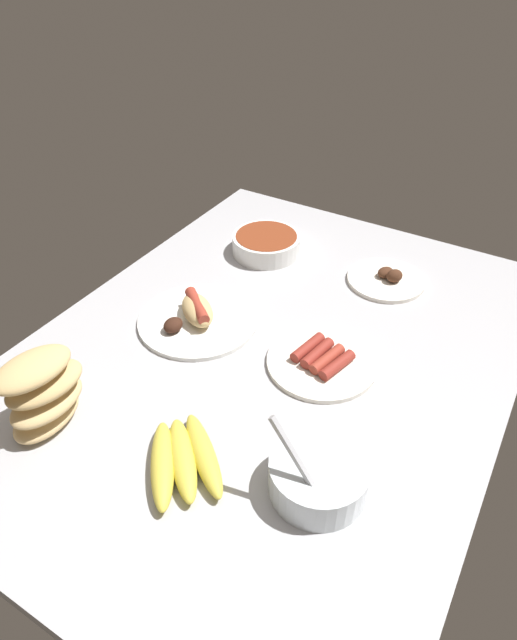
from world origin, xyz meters
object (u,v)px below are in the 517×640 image
(plate_hotdog_assembled, at_px, (196,318))
(bowl_chili, at_px, (266,243))
(banana_bunch, at_px, (182,459))
(bowl_coleslaw, at_px, (318,475))
(bread_stack, at_px, (43,393))
(plate_grilled_meat, at_px, (386,279))
(plate_sausages, at_px, (322,361))

(plate_hotdog_assembled, bearing_deg, bowl_chili, -177.03)
(banana_bunch, distance_m, bowl_chili, 0.67)
(bowl_chili, xyz_separation_m, bowl_coleslaw, (0.56, 0.42, 0.01))
(bread_stack, xyz_separation_m, banana_bunch, (-0.04, 0.25, -0.06))
(plate_grilled_meat, height_order, plate_sausages, plate_grilled_meat)
(plate_hotdog_assembled, height_order, bowl_chili, plate_hotdog_assembled)
(bread_stack, bearing_deg, bowl_chili, 176.88)
(banana_bunch, bearing_deg, bread_stack, -80.47)
(banana_bunch, bearing_deg, plate_sausages, 165.26)
(banana_bunch, xyz_separation_m, plate_sausages, (-0.33, 0.09, -0.01))
(plate_sausages, bearing_deg, plate_hotdog_assembled, -85.48)
(plate_grilled_meat, distance_m, plate_sausages, 0.33)
(banana_bunch, xyz_separation_m, bowl_chili, (-0.63, -0.21, 0.01))
(bowl_chili, bearing_deg, plate_grilled_meat, 95.82)
(banana_bunch, xyz_separation_m, plate_grilled_meat, (-0.66, 0.09, -0.01))
(plate_hotdog_assembled, bearing_deg, plate_grilled_meat, 140.70)
(plate_grilled_meat, distance_m, bowl_chili, 0.31)
(plate_sausages, xyz_separation_m, plate_hotdog_assembled, (0.02, -0.28, 0.01))
(plate_sausages, bearing_deg, banana_bunch, -14.74)
(bread_stack, xyz_separation_m, plate_sausages, (-0.37, 0.34, -0.06))
(plate_sausages, height_order, bowl_chili, bowl_chili)
(plate_grilled_meat, bearing_deg, banana_bunch, -8.05)
(banana_bunch, distance_m, bowl_coleslaw, 0.22)
(bread_stack, bearing_deg, banana_bunch, 99.53)
(plate_grilled_meat, xyz_separation_m, bowl_coleslaw, (0.59, 0.11, 0.03))
(banana_bunch, xyz_separation_m, plate_hotdog_assembled, (-0.31, -0.20, -0.00))
(plate_hotdog_assembled, relative_size, bowl_coleslaw, 1.64)
(bread_stack, relative_size, plate_hotdog_assembled, 0.61)
(plate_grilled_meat, bearing_deg, bread_stack, -26.05)
(bowl_coleslaw, bearing_deg, banana_bunch, -70.30)
(banana_bunch, relative_size, plate_grilled_meat, 1.10)
(banana_bunch, distance_m, plate_sausages, 0.34)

